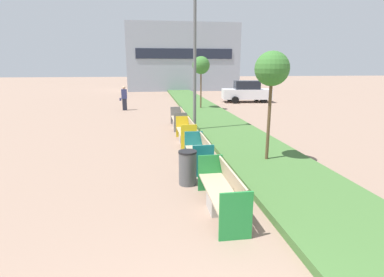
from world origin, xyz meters
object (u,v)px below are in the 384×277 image
object	(u,v)px
bench_teal_frame	(199,155)
bench_green_frame	(222,195)
bench_yellow_frame	(187,134)
bench_grey_frame	(179,120)
parked_car_distant	(247,92)
street_lamp_post	(195,48)
pedestrian_walking	(124,98)
sapling_tree_near	(272,70)
sapling_tree_far	(201,66)
litter_bin	(188,168)

from	to	relation	value
bench_teal_frame	bench_green_frame	bearing A→B (deg)	-89.90
bench_yellow_frame	bench_grey_frame	xyz separation A→B (m)	(0.00, 3.10, 0.00)
bench_grey_frame	parked_car_distant	bearing A→B (deg)	55.80
bench_yellow_frame	street_lamp_post	xyz separation A→B (m)	(0.61, 1.75, 3.50)
street_lamp_post	pedestrian_walking	world-z (taller)	street_lamp_post
bench_yellow_frame	bench_green_frame	bearing A→B (deg)	-89.97
bench_teal_frame	sapling_tree_near	world-z (taller)	sapling_tree_near
bench_yellow_frame	parked_car_distant	bearing A→B (deg)	62.39
sapling_tree_far	bench_teal_frame	bearing A→B (deg)	-100.17
street_lamp_post	bench_yellow_frame	bearing A→B (deg)	-109.26
bench_grey_frame	litter_bin	world-z (taller)	bench_grey_frame
bench_green_frame	street_lamp_post	world-z (taller)	street_lamp_post
bench_grey_frame	street_lamp_post	distance (m)	3.79
bench_green_frame	sapling_tree_far	bearing A→B (deg)	81.83
bench_teal_frame	pedestrian_walking	world-z (taller)	pedestrian_walking
bench_grey_frame	sapling_tree_far	xyz separation A→B (m)	(2.20, 6.07, 2.76)
litter_bin	sapling_tree_far	distance (m)	14.22
bench_green_frame	bench_teal_frame	world-z (taller)	same
bench_yellow_frame	pedestrian_walking	size ratio (longest dim) A/B	1.19
street_lamp_post	parked_car_distant	xyz separation A→B (m)	(6.41, 11.67, -2.95)
bench_yellow_frame	bench_grey_frame	bearing A→B (deg)	89.97
litter_bin	parked_car_distant	xyz separation A→B (m)	(7.57, 17.96, 0.45)
litter_bin	pedestrian_walking	world-z (taller)	pedestrian_walking
bench_grey_frame	sapling_tree_far	bearing A→B (deg)	70.05
bench_green_frame	street_lamp_post	size ratio (longest dim) A/B	0.33
bench_teal_frame	street_lamp_post	world-z (taller)	street_lamp_post
bench_grey_frame	sapling_tree_near	distance (m)	7.18
bench_yellow_frame	pedestrian_walking	xyz separation A→B (m)	(-3.23, 9.89, 0.51)
bench_teal_frame	sapling_tree_near	size ratio (longest dim) A/B	0.53
litter_bin	pedestrian_walking	bearing A→B (deg)	100.54
bench_yellow_frame	sapling_tree_near	bearing A→B (deg)	-55.63
sapling_tree_near	parked_car_distant	size ratio (longest dim) A/B	0.81
litter_bin	street_lamp_post	distance (m)	7.24
sapling_tree_far	parked_car_distant	xyz separation A→B (m)	(4.82, 4.26, -2.22)
sapling_tree_near	sapling_tree_far	size ratio (longest dim) A/B	0.94
bench_teal_frame	pedestrian_walking	size ratio (longest dim) A/B	1.09
litter_bin	parked_car_distant	size ratio (longest dim) A/B	0.21
street_lamp_post	parked_car_distant	distance (m)	13.64
bench_grey_frame	pedestrian_walking	bearing A→B (deg)	115.46
pedestrian_walking	bench_grey_frame	bearing A→B (deg)	-64.54
bench_green_frame	bench_teal_frame	size ratio (longest dim) A/B	1.24
sapling_tree_far	street_lamp_post	bearing A→B (deg)	-102.12
street_lamp_post	sapling_tree_near	distance (m)	5.30
bench_green_frame	bench_grey_frame	bearing A→B (deg)	90.01
parked_car_distant	sapling_tree_far	bearing A→B (deg)	-131.29
street_lamp_post	bench_grey_frame	bearing A→B (deg)	114.48
bench_yellow_frame	bench_teal_frame	bearing A→B (deg)	-90.04
bench_grey_frame	sapling_tree_far	size ratio (longest dim) A/B	0.58
pedestrian_walking	parked_car_distant	world-z (taller)	parked_car_distant
street_lamp_post	bench_teal_frame	bearing A→B (deg)	-97.18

